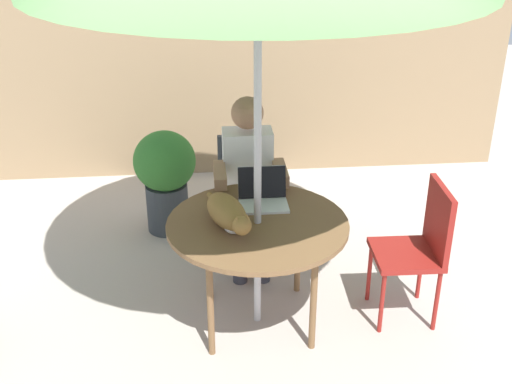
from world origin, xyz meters
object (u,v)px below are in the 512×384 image
(cat, at_px, (228,213))
(potted_plant_near_fence, at_px, (165,174))
(chair_occupied, at_px, (247,188))
(laptop, at_px, (263,193))
(patio_table, at_px, (258,230))
(person_seated, at_px, (248,176))
(chair_empty, at_px, (421,242))

(cat, height_order, potted_plant_near_fence, cat)
(chair_occupied, bearing_deg, laptop, -84.39)
(patio_table, height_order, laptop, laptop)
(person_seated, bearing_deg, patio_table, -90.00)
(patio_table, xyz_separation_m, cat, (-0.17, -0.03, 0.14))
(laptop, height_order, potted_plant_near_fence, laptop)
(patio_table, height_order, person_seated, person_seated)
(patio_table, xyz_separation_m, potted_plant_near_fence, (-0.60, 1.25, -0.18))
(person_seated, xyz_separation_m, potted_plant_near_fence, (-0.60, 0.58, -0.23))
(person_seated, bearing_deg, chair_occupied, 90.00)
(chair_occupied, relative_size, cat, 1.42)
(potted_plant_near_fence, bearing_deg, patio_table, -64.39)
(chair_occupied, relative_size, chair_empty, 1.00)
(chair_empty, distance_m, laptop, 1.01)
(patio_table, xyz_separation_m, laptop, (0.06, 0.25, 0.12))
(laptop, bearing_deg, patio_table, -102.51)
(person_seated, relative_size, potted_plant_near_fence, 1.52)
(laptop, bearing_deg, person_seated, 97.73)
(laptop, height_order, cat, laptop)
(person_seated, distance_m, potted_plant_near_fence, 0.86)
(patio_table, distance_m, potted_plant_near_fence, 1.40)
(person_seated, bearing_deg, potted_plant_near_fence, 135.89)
(chair_occupied, relative_size, person_seated, 0.73)
(laptop, xyz_separation_m, cat, (-0.23, -0.28, 0.02))
(chair_empty, distance_m, potted_plant_near_fence, 2.05)
(patio_table, xyz_separation_m, chair_empty, (1.00, -0.03, -0.12))
(person_seated, bearing_deg, cat, -103.96)
(person_seated, height_order, potted_plant_near_fence, person_seated)
(patio_table, height_order, cat, cat)
(chair_empty, relative_size, cat, 1.42)
(chair_occupied, height_order, laptop, laptop)
(patio_table, distance_m, person_seated, 0.67)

